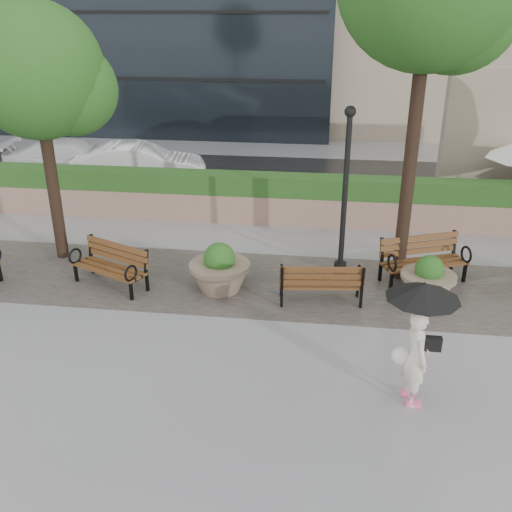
# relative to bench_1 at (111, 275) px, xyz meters

# --- Properties ---
(ground) EXTENTS (100.00, 100.00, 0.00)m
(ground) POSITION_rel_bench_1_xyz_m (3.49, -2.44, -0.28)
(ground) COLOR gray
(ground) RESTS_ON ground
(cobble_strip) EXTENTS (28.00, 3.20, 0.01)m
(cobble_strip) POSITION_rel_bench_1_xyz_m (3.49, 0.56, -0.27)
(cobble_strip) COLOR #383330
(cobble_strip) RESTS_ON ground
(hedge_wall) EXTENTS (24.00, 0.80, 1.35)m
(hedge_wall) POSITION_rel_bench_1_xyz_m (3.49, 4.56, 0.39)
(hedge_wall) COLOR #957060
(hedge_wall) RESTS_ON ground
(asphalt_street) EXTENTS (40.00, 7.00, 0.00)m
(asphalt_street) POSITION_rel_bench_1_xyz_m (3.49, 8.56, -0.28)
(asphalt_street) COLOR black
(asphalt_street) RESTS_ON ground
(bench_1) EXTENTS (1.86, 1.36, 0.94)m
(bench_1) POSITION_rel_bench_1_xyz_m (0.00, 0.00, 0.00)
(bench_1) COLOR brown
(bench_1) RESTS_ON ground
(bench_2) EXTENTS (1.75, 0.85, 0.91)m
(bench_2) POSITION_rel_bench_1_xyz_m (4.54, -0.15, -0.01)
(bench_2) COLOR brown
(bench_2) RESTS_ON ground
(bench_3) EXTENTS (2.00, 1.40, 1.01)m
(bench_3) POSITION_rel_bench_1_xyz_m (6.75, 1.14, 0.02)
(bench_3) COLOR brown
(bench_3) RESTS_ON ground
(planter_left) EXTENTS (1.30, 1.30, 1.09)m
(planter_left) POSITION_rel_bench_1_xyz_m (2.39, 0.12, 0.15)
(planter_left) COLOR #7F6B56
(planter_left) RESTS_ON ground
(planter_right) EXTENTS (1.14, 1.14, 0.96)m
(planter_right) POSITION_rel_bench_1_xyz_m (6.75, 0.35, 0.09)
(planter_right) COLOR #7F6B56
(planter_right) RESTS_ON ground
(lamppost) EXTENTS (0.28, 0.28, 3.78)m
(lamppost) POSITION_rel_bench_1_xyz_m (4.95, 1.26, 1.38)
(lamppost) COLOR black
(lamppost) RESTS_ON ground
(tree_0) EXTENTS (3.10, 2.94, 5.82)m
(tree_0) POSITION_rel_bench_1_xyz_m (-1.61, 1.46, 3.95)
(tree_0) COLOR black
(tree_0) RESTS_ON ground
(car_left) EXTENTS (5.02, 2.63, 1.39)m
(car_left) POSITION_rel_bench_1_xyz_m (-4.24, 7.85, 0.42)
(car_left) COLOR silver
(car_left) RESTS_ON ground
(car_right) EXTENTS (4.58, 2.34, 1.44)m
(car_right) POSITION_rel_bench_1_xyz_m (-1.76, 7.47, 0.44)
(car_right) COLOR silver
(car_right) RESTS_ON ground
(pedestrian) EXTENTS (1.09, 1.09, 1.99)m
(pedestrian) POSITION_rel_bench_1_xyz_m (6.03, -3.15, 0.94)
(pedestrian) COLOR #EFE1C9
(pedestrian) RESTS_ON ground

